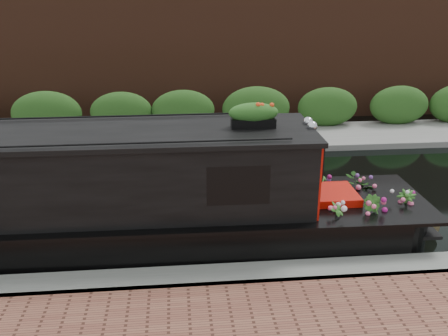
{
  "coord_description": "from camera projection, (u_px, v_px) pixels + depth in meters",
  "views": [
    {
      "loc": [
        -0.36,
        -9.84,
        4.43
      ],
      "look_at": [
        0.55,
        -0.6,
        0.96
      ],
      "focal_mm": 40.0,
      "sensor_mm": 36.0,
      "label": 1
    }
  ],
  "objects": [
    {
      "name": "rope_fender",
      "position": [
        426.0,
        224.0,
        9.32
      ],
      "size": [
        0.38,
        0.34,
        0.38
      ],
      "primitive_type": "cylinder",
      "rotation": [
        1.57,
        0.0,
        0.0
      ],
      "color": "brown",
      "rests_on": "ground"
    },
    {
      "name": "near_bank_coping",
      "position": [
        206.0,
        289.0,
        7.68
      ],
      "size": [
        40.0,
        0.6,
        0.5
      ],
      "primitive_type": "cube",
      "color": "slate",
      "rests_on": "ground"
    },
    {
      "name": "far_hedge",
      "position": [
        189.0,
        134.0,
        15.51
      ],
      "size": [
        40.0,
        1.1,
        2.8
      ],
      "primitive_type": "cube",
      "color": "#26511B",
      "rests_on": "ground"
    },
    {
      "name": "far_bank_path",
      "position": [
        190.0,
        142.0,
        14.68
      ],
      "size": [
        40.0,
        2.4,
        0.34
      ],
      "primitive_type": "cube",
      "color": "gray",
      "rests_on": "ground"
    },
    {
      "name": "narrowboat",
      "position": [
        71.0,
        207.0,
        8.51
      ],
      "size": [
        11.89,
        2.21,
        2.79
      ],
      "rotation": [
        0.0,
        0.0,
        -0.01
      ],
      "color": "black",
      "rests_on": "ground"
    },
    {
      "name": "far_brick_wall",
      "position": [
        187.0,
        117.0,
        17.47
      ],
      "size": [
        40.0,
        1.0,
        8.0
      ],
      "primitive_type": "cube",
      "color": "#4D281A",
      "rests_on": "ground"
    },
    {
      "name": "ground",
      "position": [
        196.0,
        201.0,
        10.76
      ],
      "size": [
        80.0,
        80.0,
        0.0
      ],
      "primitive_type": "plane",
      "color": "black",
      "rests_on": "ground"
    }
  ]
}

